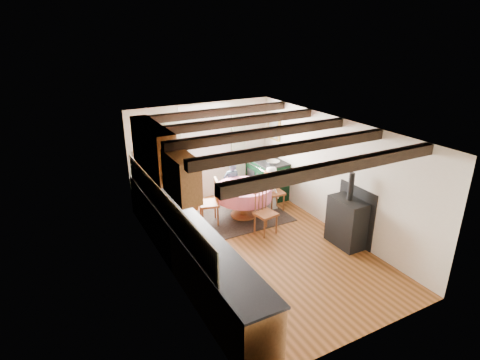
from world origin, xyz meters
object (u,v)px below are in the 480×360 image
dining_table (244,201)px  chair_near (266,212)px  cup (234,184)px  cast_iron_stove (348,210)px  aga_range (267,178)px  child_right (271,188)px  child_far (232,184)px  chair_left (209,202)px  chair_right (275,191)px

dining_table → chair_near: 0.89m
cup → cast_iron_stove: bearing=-56.9°
chair_near → aga_range: aga_range is taller
cast_iron_stove → cup: cast_iron_stove is taller
chair_near → cup: chair_near is taller
child_right → dining_table: bearing=100.2°
cast_iron_stove → child_right: bearing=101.2°
cast_iron_stove → child_far: bearing=113.3°
chair_near → child_far: 1.56m
chair_left → aga_range: (1.91, 0.66, -0.01)m
chair_near → chair_left: (-0.85, 0.98, 0.03)m
child_far → cup: child_far is taller
cast_iron_stove → chair_left: bearing=133.7°
dining_table → chair_left: chair_left is taller
cast_iron_stove → child_far: size_ratio=1.36×
chair_left → chair_right: 1.63m
dining_table → chair_right: (0.81, -0.02, 0.10)m
chair_near → aga_range: 1.95m
cup → dining_table: bearing=-29.7°
dining_table → chair_right: size_ratio=1.30×
dining_table → chair_right: bearing=-1.4°
chair_left → cup: size_ratio=9.29×
cast_iron_stove → cup: size_ratio=13.88×
aga_range → cup: (-1.27, -0.65, 0.31)m
aga_range → child_far: 1.05m
chair_left → aga_range: size_ratio=0.95×
aga_range → cast_iron_stove: bearing=-87.7°
chair_near → child_far: size_ratio=0.86×
child_right → cup: (-0.96, 0.00, 0.28)m
child_right → chair_near: bearing=145.7°
chair_left → child_far: size_ratio=0.91×
chair_left → chair_right: bearing=101.5°
chair_right → child_far: child_far is taller
cast_iron_stove → cup: bearing=123.1°
chair_right → child_right: size_ratio=0.92×
child_right → aga_range: bearing=-22.5°
chair_near → chair_right: 1.16m
dining_table → cup: (-0.18, 0.10, 0.43)m
child_right → cup: 1.01m
child_far → child_right: size_ratio=1.06×
child_far → aga_range: bearing=-164.4°
aga_range → child_right: bearing=-115.4°
dining_table → child_right: (0.78, 0.10, 0.14)m
chair_right → aga_range: (0.28, 0.77, 0.01)m
cup → child_right: bearing=-0.2°
dining_table → chair_near: size_ratio=1.31×
chair_right → cast_iron_stove: bearing=-165.0°
dining_table → cup: cup is taller
chair_left → aga_range: chair_left is taller
dining_table → cast_iron_stove: 2.38m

